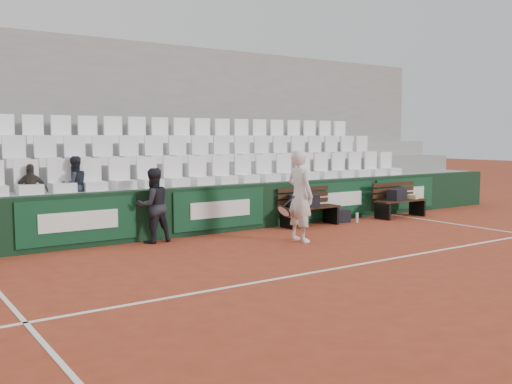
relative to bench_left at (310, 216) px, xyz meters
name	(u,v)px	position (x,y,z in m)	size (l,w,h in m)	color
ground	(355,265)	(-2.02, -3.53, -0.23)	(80.00, 80.00, 0.00)	#983922
court_baseline	(355,265)	(-2.02, -3.53, -0.22)	(18.00, 0.06, 0.01)	white
back_barrier	(227,208)	(-1.95, 0.46, 0.28)	(18.00, 0.34, 1.00)	black
grandstand_tier_front	(210,206)	(-2.02, 1.09, 0.28)	(18.00, 0.95, 1.00)	#969693
grandstand_tier_mid	(190,192)	(-2.02, 2.04, 0.50)	(18.00, 0.95, 1.45)	gray
grandstand_tier_back	(172,180)	(-2.02, 2.99, 0.72)	(18.00, 0.95, 1.90)	#959693
grandstand_rear_wall	(160,131)	(-2.02, 3.62, 1.98)	(18.00, 0.30, 4.40)	gray
seat_row_front	(213,170)	(-2.02, 0.92, 1.09)	(11.90, 0.44, 0.63)	white
seat_row_mid	(193,149)	(-2.02, 1.87, 1.54)	(11.90, 0.44, 0.63)	white
seat_row_back	(174,130)	(-2.02, 2.82, 1.99)	(11.90, 0.44, 0.63)	white
bench_left	(310,216)	(0.00, 0.00, 0.00)	(1.50, 0.56, 0.45)	black
bench_right	(400,209)	(2.81, -0.23, 0.00)	(1.50, 0.56, 0.45)	#33190F
sports_bag_left	(304,201)	(-0.20, -0.03, 0.37)	(0.67, 0.29, 0.29)	black
sports_bag_right	(397,195)	(2.69, -0.21, 0.36)	(0.60, 0.28, 0.28)	black
towel	(414,196)	(3.34, -0.20, 0.28)	(0.37, 0.27, 0.10)	beige
sports_bag_ground	(338,216)	(0.93, 0.05, -0.07)	(0.51, 0.31, 0.31)	black
water_bottle_near	(307,221)	(-0.15, -0.07, -0.09)	(0.08, 0.08, 0.27)	silver
water_bottle_far	(357,218)	(1.27, -0.23, -0.11)	(0.07, 0.07, 0.24)	silver
tennis_player	(300,196)	(-1.41, -1.37, 0.67)	(0.72, 0.67, 1.80)	silver
ball_kid	(153,205)	(-3.84, 0.13, 0.50)	(0.70, 0.55, 1.45)	black
spectator_b	(31,167)	(-5.87, 0.97, 1.27)	(0.59, 0.24, 1.00)	#2E2A25
spectator_c	(74,162)	(-5.08, 0.97, 1.34)	(0.55, 0.43, 1.13)	#1C222B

